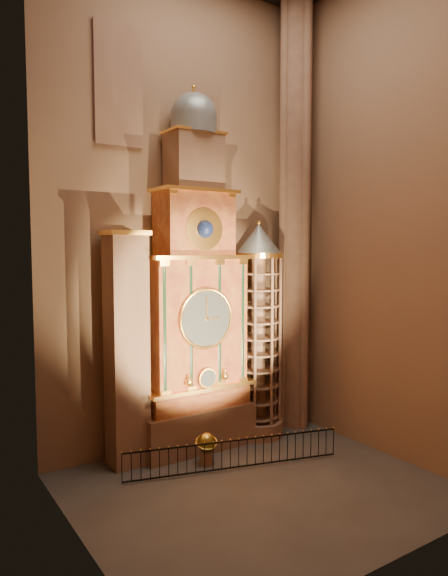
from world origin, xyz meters
TOP-DOWN VIEW (x-y plane):
  - floor at (0.00, 0.00)m, footprint 14.00×14.00m
  - wall_back at (0.00, 6.00)m, footprint 22.00×0.00m
  - wall_left at (-7.00, 0.00)m, footprint 0.00×22.00m
  - wall_right at (7.00, 0.00)m, footprint 0.00×22.00m
  - astronomical_clock at (0.00, 4.96)m, footprint 5.60×2.41m
  - portrait_tower at (-3.40, 4.98)m, footprint 1.80×1.60m
  - stair_turret at (3.50, 4.70)m, footprint 2.50×2.50m
  - gothic_pier at (6.10, 5.00)m, footprint 2.04×2.04m
  - stained_glass_window at (-3.20, 5.92)m, footprint 2.20×0.14m
  - celestial_globe at (-0.55, 3.07)m, footprint 1.22×1.18m
  - iron_railing at (0.17, 1.93)m, footprint 9.16×2.63m

SIDE VIEW (x-z plane):
  - floor at x=0.00m, z-range 0.00..0.00m
  - iron_railing at x=0.17m, z-range 0.05..1.29m
  - celestial_globe at x=-0.55m, z-range 0.14..1.54m
  - portrait_tower at x=-3.40m, z-range 0.05..10.25m
  - stair_turret at x=3.50m, z-range -0.13..10.67m
  - astronomical_clock at x=0.00m, z-range -1.67..15.03m
  - wall_back at x=0.00m, z-range 0.00..22.00m
  - wall_left at x=-7.00m, z-range 0.00..22.00m
  - wall_right at x=7.00m, z-range 0.00..22.00m
  - gothic_pier at x=6.10m, z-range 0.00..22.00m
  - stained_glass_window at x=-3.20m, z-range 13.90..19.10m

